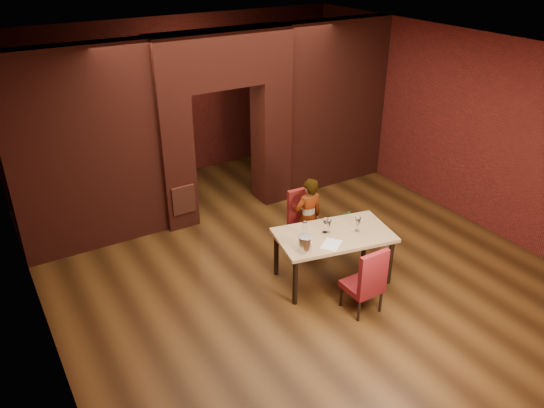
% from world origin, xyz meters
% --- Properties ---
extents(floor, '(8.00, 8.00, 0.00)m').
position_xyz_m(floor, '(0.00, 0.00, 0.00)').
color(floor, '#472B11').
rests_on(floor, ground).
extents(ceiling, '(7.00, 8.00, 0.04)m').
position_xyz_m(ceiling, '(0.00, 0.00, 3.20)').
color(ceiling, silver).
rests_on(ceiling, ground).
extents(wall_back, '(7.00, 0.04, 3.20)m').
position_xyz_m(wall_back, '(0.00, 4.00, 1.60)').
color(wall_back, maroon).
rests_on(wall_back, ground).
extents(wall_front, '(7.00, 0.04, 3.20)m').
position_xyz_m(wall_front, '(0.00, -4.00, 1.60)').
color(wall_front, maroon).
rests_on(wall_front, ground).
extents(wall_left, '(0.04, 8.00, 3.20)m').
position_xyz_m(wall_left, '(-3.50, 0.00, 1.60)').
color(wall_left, maroon).
rests_on(wall_left, ground).
extents(wall_right, '(0.04, 8.00, 3.20)m').
position_xyz_m(wall_right, '(3.50, 0.00, 1.60)').
color(wall_right, maroon).
rests_on(wall_right, ground).
extents(pillar_left, '(0.55, 0.55, 2.30)m').
position_xyz_m(pillar_left, '(-0.95, 2.00, 1.15)').
color(pillar_left, maroon).
rests_on(pillar_left, ground).
extents(pillar_right, '(0.55, 0.55, 2.30)m').
position_xyz_m(pillar_right, '(0.95, 2.00, 1.15)').
color(pillar_right, maroon).
rests_on(pillar_right, ground).
extents(lintel, '(2.45, 0.55, 0.90)m').
position_xyz_m(lintel, '(0.00, 2.00, 2.75)').
color(lintel, maroon).
rests_on(lintel, ground).
extents(wing_wall_left, '(2.28, 0.35, 3.20)m').
position_xyz_m(wing_wall_left, '(-2.36, 2.00, 1.60)').
color(wing_wall_left, maroon).
rests_on(wing_wall_left, ground).
extents(wing_wall_right, '(2.28, 0.35, 3.20)m').
position_xyz_m(wing_wall_right, '(2.36, 2.00, 1.60)').
color(wing_wall_right, maroon).
rests_on(wing_wall_right, ground).
extents(vent_panel, '(0.40, 0.03, 0.50)m').
position_xyz_m(vent_panel, '(-0.95, 1.71, 0.55)').
color(vent_panel, '#9C462D').
rests_on(vent_panel, ground).
extents(rear_door, '(0.90, 0.08, 2.10)m').
position_xyz_m(rear_door, '(-0.40, 3.94, 1.05)').
color(rear_door, black).
rests_on(rear_door, ground).
extents(rear_door_frame, '(1.02, 0.04, 2.22)m').
position_xyz_m(rear_door_frame, '(-0.40, 3.90, 1.05)').
color(rear_door_frame, black).
rests_on(rear_door_frame, ground).
extents(dining_table, '(1.79, 1.23, 0.77)m').
position_xyz_m(dining_table, '(0.31, -0.80, 0.38)').
color(dining_table, tan).
rests_on(dining_table, ground).
extents(chair_far, '(0.50, 0.50, 1.04)m').
position_xyz_m(chair_far, '(0.41, 0.00, 0.52)').
color(chair_far, maroon).
rests_on(chair_far, ground).
extents(chair_near, '(0.45, 0.45, 0.99)m').
position_xyz_m(chair_near, '(0.21, -1.57, 0.49)').
color(chair_near, maroon).
rests_on(chair_near, ground).
extents(person_seated, '(0.48, 0.32, 1.32)m').
position_xyz_m(person_seated, '(0.38, -0.06, 0.66)').
color(person_seated, white).
rests_on(person_seated, ground).
extents(wine_glass_a, '(0.09, 0.09, 0.22)m').
position_xyz_m(wine_glass_a, '(0.22, -0.70, 0.88)').
color(wine_glass_a, white).
rests_on(wine_glass_a, dining_table).
extents(wine_glass_b, '(0.08, 0.08, 0.20)m').
position_xyz_m(wine_glass_b, '(0.26, -0.72, 0.86)').
color(wine_glass_b, silver).
rests_on(wine_glass_b, dining_table).
extents(wine_glass_c, '(0.09, 0.09, 0.22)m').
position_xyz_m(wine_glass_c, '(0.64, -0.92, 0.88)').
color(wine_glass_c, silver).
rests_on(wine_glass_c, dining_table).
extents(tasting_sheet, '(0.38, 0.36, 0.00)m').
position_xyz_m(tasting_sheet, '(0.10, -1.01, 0.77)').
color(tasting_sheet, white).
rests_on(tasting_sheet, dining_table).
extents(wine_bucket, '(0.19, 0.19, 0.23)m').
position_xyz_m(wine_bucket, '(-0.31, -0.97, 0.88)').
color(wine_bucket, silver).
rests_on(wine_bucket, dining_table).
extents(water_bottle, '(0.06, 0.06, 0.27)m').
position_xyz_m(water_bottle, '(-0.13, -0.68, 0.90)').
color(water_bottle, white).
rests_on(water_bottle, dining_table).
extents(potted_plant, '(0.53, 0.51, 0.45)m').
position_xyz_m(potted_plant, '(1.12, 0.13, 0.23)').
color(potted_plant, '#346628').
rests_on(potted_plant, ground).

